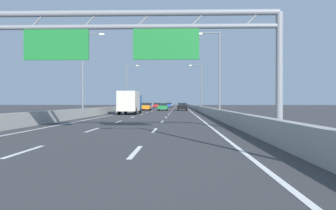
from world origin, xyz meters
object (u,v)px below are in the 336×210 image
Objects in this scene: streetlamp_left_mid at (85,69)px; silver_car at (169,105)px; streetlamp_right_far at (200,84)px; white_car at (148,106)px; streetlamp_left_far at (128,84)px; sign_gantry at (116,40)px; red_car at (157,105)px; black_car at (182,107)px; blue_car at (169,105)px; streetlamp_right_mid at (217,68)px; green_car at (163,107)px; orange_car at (146,107)px; box_truck at (130,102)px.

silver_car is at bearing 85.04° from streetlamp_left_mid.
white_car is (-11.20, 4.92, -4.63)m from streetlamp_right_far.
sign_gantry is at bearing -82.45° from streetlamp_left_far.
black_car reaches higher than red_car.
blue_car reaches higher than white_car.
streetlamp_right_far is 13.09m from white_car.
streetlamp_left_far is 7.72m from white_car.
red_car is at bearing -109.07° from blue_car.
red_car is at bearing 92.22° from sign_gantry.
streetlamp_right_mid reaches higher than green_car.
silver_car is 1.03× the size of white_car.
streetlamp_left_far is 41.86m from blue_car.
streetlamp_left_mid is at bearing -90.00° from streetlamp_left_far.
streetlamp_left_mid is 84.23m from silver_car.
sign_gantry is at bearing -86.31° from orange_car.
white_car is at bearing -95.54° from blue_car.
streetlamp_left_far reaches higher than red_car.
box_truck is at bearing -89.47° from white_car.
streetlamp_right_far is 9.73m from green_car.
sign_gantry is 3.76× the size of green_car.
white_car is (3.73, 39.06, -4.63)m from streetlamp_left_mid.
streetlamp_right_mid is at bearing -66.37° from streetlamp_left_far.
streetlamp_right_mid reaches higher than box_truck.
green_car is 22.27m from box_truck.
orange_car is (4.01, 30.72, -4.61)m from streetlamp_left_mid.
sign_gantry is 30.01m from box_truck.
sign_gantry reaches higher than silver_car.
box_truck is (-7.25, -22.15, 0.93)m from black_car.
sign_gantry reaches higher than green_car.
silver_car is (-0.13, 105.46, -4.08)m from sign_gantry.
streetlamp_right_far reaches higher than orange_car.
green_car is (0.09, 51.63, -4.09)m from sign_gantry.
red_car is at bearing 95.55° from green_car.
streetlamp_left_far is 1.21× the size of box_truck.
black_car is 0.60× the size of box_truck.
green_car is at bearing -89.67° from blue_car.
streetlamp_right_mid is at bearing -70.43° from orange_car.
silver_car is 18.30m from red_car.
streetlamp_left_far reaches higher than silver_car.
sign_gantry reaches higher than blue_car.
sign_gantry is 3.78× the size of silver_car.
streetlamp_left_far reaches higher than white_car.
orange_car is 44.50m from blue_car.
white_car is at bearing 52.87° from streetlamp_left_far.
streetlamp_left_mid and streetlamp_right_far have the same top height.
streetlamp_left_mid is at bearing -94.96° from silver_car.
streetlamp_left_far is (0.00, 34.14, 0.00)m from streetlamp_left_mid.
silver_car is at bearing 98.78° from streetlamp_right_far.
streetlamp_left_mid is 31.32m from orange_car.
black_car is at bearing -49.83° from white_car.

